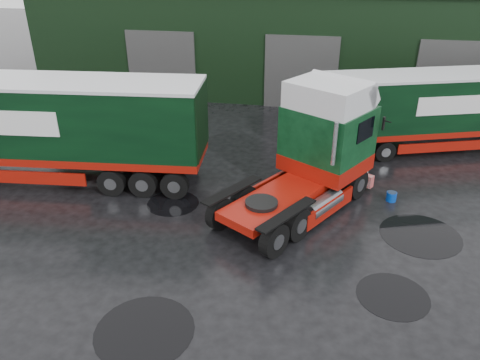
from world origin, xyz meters
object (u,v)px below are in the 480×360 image
(warehouse, at_px, (307,32))
(trailer_left, at_px, (35,131))
(lorry_right, at_px, (430,112))
(wash_bucket, at_px, (391,197))
(hero_tractor, at_px, (295,156))
(tree_back_b, at_px, (413,6))

(warehouse, xyz_separation_m, trailer_left, (-9.50, -16.66, -1.12))
(lorry_right, distance_m, wash_bucket, 5.74)
(warehouse, bearing_deg, trailer_left, -119.69)
(hero_tractor, xyz_separation_m, trailer_left, (-9.98, 0.88, -0.13))
(tree_back_b, bearing_deg, trailer_left, -123.28)
(warehouse, relative_size, hero_tractor, 4.64)
(trailer_left, relative_size, wash_bucket, 35.90)
(wash_bucket, bearing_deg, tree_back_b, 81.34)
(trailer_left, bearing_deg, lorry_right, -74.64)
(trailer_left, distance_m, wash_bucket, 13.66)
(warehouse, xyz_separation_m, hero_tractor, (0.48, -17.54, -0.99))
(lorry_right, height_order, tree_back_b, tree_back_b)
(hero_tractor, distance_m, lorry_right, 8.57)
(lorry_right, bearing_deg, warehouse, -169.46)
(hero_tractor, distance_m, trailer_left, 10.02)
(wash_bucket, xyz_separation_m, tree_back_b, (3.98, 26.14, 3.58))
(wash_bucket, height_order, tree_back_b, tree_back_b)
(wash_bucket, distance_m, tree_back_b, 26.68)
(warehouse, relative_size, tree_back_b, 4.32)
(trailer_left, bearing_deg, hero_tractor, -99.74)
(warehouse, distance_m, trailer_left, 19.21)
(trailer_left, distance_m, tree_back_b, 31.94)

